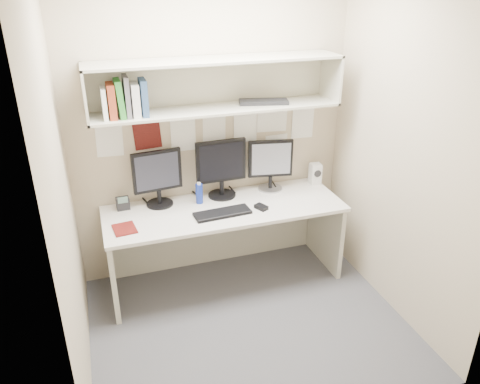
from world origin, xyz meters
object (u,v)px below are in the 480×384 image
object	(u,v)px
monitor_center	(221,167)
monitor_right	(270,163)
desk	(225,244)
monitor_left	(157,176)
maroon_notebook	(125,229)
keyboard	(223,213)
speaker	(315,174)
desk_phone	(123,203)

from	to	relation	value
monitor_center	monitor_right	world-z (taller)	monitor_center
desk	monitor_left	xyz separation A→B (m)	(-0.51, 0.22, 0.62)
monitor_left	maroon_notebook	xyz separation A→B (m)	(-0.33, -0.35, -0.25)
monitor_left	monitor_center	size ratio (longest dim) A/B	0.94
keyboard	speaker	xyz separation A→B (m)	(0.99, 0.33, 0.09)
desk	speaker	world-z (taller)	speaker
monitor_right	speaker	bearing A→B (deg)	8.46
desk	desk_phone	distance (m)	0.94
monitor_right	desk_phone	world-z (taller)	monitor_right
speaker	maroon_notebook	bearing A→B (deg)	-166.30
maroon_notebook	desk_phone	bearing A→B (deg)	79.44
monitor_center	maroon_notebook	bearing A→B (deg)	-159.59
keyboard	desk_phone	bearing A→B (deg)	151.00
keyboard	maroon_notebook	world-z (taller)	keyboard
desk_phone	monitor_left	bearing A→B (deg)	-3.43
desk_phone	monitor_right	bearing A→B (deg)	-2.07
monitor_right	monitor_center	bearing A→B (deg)	-169.73
monitor_center	desk	bearing A→B (deg)	-101.68
monitor_left	speaker	size ratio (longest dim) A/B	2.49
monitor_center	speaker	distance (m)	0.92
monitor_left	monitor_center	distance (m)	0.55
monitor_right	keyboard	bearing A→B (deg)	-137.45
monitor_left	desk_phone	bearing A→B (deg)	171.42
desk_phone	desk	bearing A→B (deg)	-17.42
monitor_left	maroon_notebook	distance (m)	0.54
desk	speaker	size ratio (longest dim) A/B	10.40
monitor_left	desk_phone	xyz separation A→B (m)	(-0.30, 0.01, -0.21)
desk	speaker	xyz separation A→B (m)	(0.94, 0.21, 0.46)
desk_phone	keyboard	bearing A→B (deg)	-26.90
monitor_left	speaker	xyz separation A→B (m)	(1.45, -0.01, -0.16)
speaker	desk_phone	world-z (taller)	speaker
monitor_right	keyboard	size ratio (longest dim) A/B	1.00
speaker	maroon_notebook	xyz separation A→B (m)	(-1.78, -0.34, -0.09)
keyboard	monitor_left	bearing A→B (deg)	138.87
monitor_right	speaker	xyz separation A→B (m)	(0.44, -0.01, -0.16)
speaker	monitor_right	bearing A→B (deg)	-178.81
desk	monitor_center	xyz separation A→B (m)	(0.04, 0.22, 0.64)
monitor_right	maroon_notebook	world-z (taller)	monitor_right
keyboard	monitor_center	bearing A→B (deg)	71.20
desk	maroon_notebook	bearing A→B (deg)	-171.12
desk	monitor_right	world-z (taller)	monitor_right
maroon_notebook	desk_phone	world-z (taller)	desk_phone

